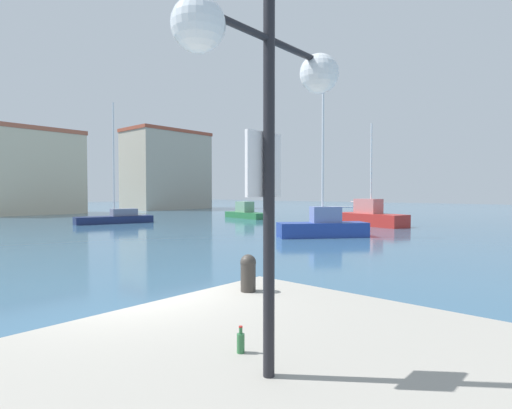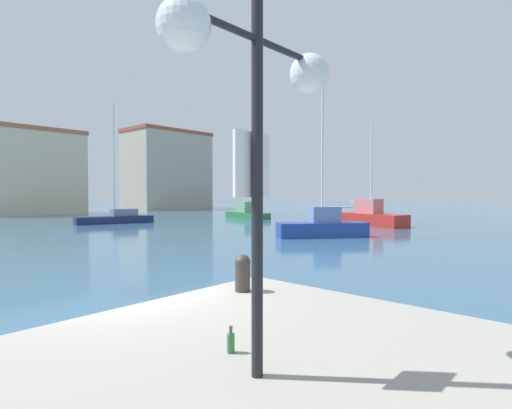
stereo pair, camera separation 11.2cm
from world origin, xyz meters
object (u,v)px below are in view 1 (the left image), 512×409
object	(u,v)px
lamppost	(269,76)
sailboat_navy_outer_mooring	(116,217)
motorboat_green_inner_mooring	(246,213)
mooring_bollard	(248,271)
sailboat_blue_distant_east	(323,226)
bottle	(241,342)
sailboat_red_behind_lamppost	(370,216)

from	to	relation	value
lamppost	sailboat_navy_outer_mooring	world-z (taller)	sailboat_navy_outer_mooring
sailboat_navy_outer_mooring	motorboat_green_inner_mooring	bearing A→B (deg)	-15.97
mooring_bollard	sailboat_blue_distant_east	bearing A→B (deg)	28.22
mooring_bollard	motorboat_green_inner_mooring	size ratio (longest dim) A/B	0.10
sailboat_navy_outer_mooring	sailboat_blue_distant_east	world-z (taller)	sailboat_navy_outer_mooring
bottle	sailboat_navy_outer_mooring	bearing A→B (deg)	62.96
sailboat_navy_outer_mooring	sailboat_red_behind_lamppost	world-z (taller)	sailboat_navy_outer_mooring
sailboat_navy_outer_mooring	sailboat_blue_distant_east	bearing A→B (deg)	-81.97
sailboat_navy_outer_mooring	sailboat_blue_distant_east	xyz separation A→B (m)	(2.64, -18.71, 0.14)
sailboat_navy_outer_mooring	lamppost	bearing A→B (deg)	-116.94
sailboat_red_behind_lamppost	lamppost	bearing A→B (deg)	-155.94
lamppost	mooring_bollard	xyz separation A→B (m)	(2.07, 2.15, -2.25)
lamppost	bottle	xyz separation A→B (m)	(0.20, 0.53, -2.47)
lamppost	motorboat_green_inner_mooring	bearing A→B (deg)	43.32
lamppost	sailboat_navy_outer_mooring	bearing A→B (deg)	63.06
sailboat_red_behind_lamppost	sailboat_blue_distant_east	bearing A→B (deg)	-170.45
bottle	sailboat_navy_outer_mooring	xyz separation A→B (m)	(14.59, 28.58, -0.62)
mooring_bollard	sailboat_red_behind_lamppost	bearing A→B (deg)	21.65
lamppost	sailboat_red_behind_lamppost	world-z (taller)	sailboat_red_behind_lamppost
motorboat_green_inner_mooring	sailboat_blue_distant_east	bearing A→B (deg)	-122.56
bottle	mooring_bollard	xyz separation A→B (m)	(1.86, 1.62, 0.22)
sailboat_blue_distant_east	sailboat_red_behind_lamppost	bearing A→B (deg)	9.55
bottle	mooring_bollard	bearing A→B (deg)	41.04
sailboat_blue_distant_east	lamppost	bearing A→B (deg)	-149.19
sailboat_red_behind_lamppost	mooring_bollard	bearing A→B (deg)	-158.35
bottle	mooring_bollard	distance (m)	2.48
bottle	sailboat_red_behind_lamppost	xyz separation A→B (m)	(26.62, 11.45, -0.40)
sailboat_navy_outer_mooring	motorboat_green_inner_mooring	world-z (taller)	sailboat_navy_outer_mooring
sailboat_red_behind_lamppost	sailboat_navy_outer_mooring	bearing A→B (deg)	125.09
mooring_bollard	motorboat_green_inner_mooring	world-z (taller)	motorboat_green_inner_mooring
mooring_bollard	sailboat_navy_outer_mooring	bearing A→B (deg)	64.73
lamppost	motorboat_green_inner_mooring	world-z (taller)	lamppost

